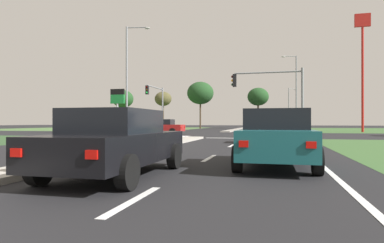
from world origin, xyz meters
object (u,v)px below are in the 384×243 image
traffic_signal_near_right (274,90)px  treeline_fourth (258,97)px  fastfood_pole_sign (362,48)px  fuel_price_totem (117,101)px  car_teal_third (276,137)px  traffic_signal_far_left (157,100)px  car_navy_near (272,129)px  treeline_third (200,93)px  car_blue_sixth (77,126)px  treeline_near (123,99)px  treeline_second (163,99)px  car_red_fifth (162,127)px  car_black_fourth (116,142)px  street_lamp_third (295,89)px  street_lamp_fourth (289,105)px  street_lamp_second (129,75)px

traffic_signal_near_right → treeline_fourth: 40.18m
treeline_fourth → fastfood_pole_sign: bearing=-57.5°
fuel_price_totem → car_teal_third: bearing=-56.2°
traffic_signal_far_left → fuel_price_totem: size_ratio=1.03×
car_navy_near → traffic_signal_near_right: size_ratio=0.82×
traffic_signal_far_left → fastfood_pole_sign: size_ratio=0.38×
treeline_third → car_blue_sixth: bearing=-107.2°
car_teal_third → treeline_near: (-30.26, 53.24, 5.23)m
car_teal_third → treeline_third: (-13.49, 51.63, 5.95)m
treeline_near → treeline_second: (7.98, 2.30, 0.01)m
car_navy_near → car_red_fifth: size_ratio=0.96×
car_black_fourth → street_lamp_third: bearing=81.5°
traffic_signal_far_left → treeline_near: bearing=122.9°
car_blue_sixth → traffic_signal_far_left: traffic_signal_far_left is taller
traffic_signal_far_left → street_lamp_fourth: street_lamp_fourth is taller
treeline_near → treeline_third: size_ratio=0.89×
car_black_fourth → traffic_signal_far_left: 31.16m
car_blue_sixth → traffic_signal_far_left: 9.65m
car_black_fourth → treeline_second: (-18.85, 58.02, 5.27)m
car_blue_sixth → street_lamp_third: 30.78m
car_black_fourth → treeline_third: 55.35m
car_navy_near → treeline_near: (-30.14, 43.14, 5.22)m
car_red_fifth → car_teal_third: bearing=-153.4°
traffic_signal_far_left → fastfood_pole_sign: bearing=18.0°
traffic_signal_far_left → street_lamp_second: (-1.08, -5.38, 2.21)m
fuel_price_totem → treeline_near: (-11.52, 25.29, 2.15)m
car_black_fourth → traffic_signal_far_left: traffic_signal_far_left is taller
treeline_second → street_lamp_third: bearing=-29.3°
car_blue_sixth → treeline_third: bearing=162.8°
car_navy_near → car_red_fifth: car_navy_near is taller
traffic_signal_far_left → treeline_third: (-0.27, 24.67, 2.93)m
car_blue_sixth → fastfood_pole_sign: (32.48, 10.48, 9.53)m
car_teal_third → treeline_second: bearing=111.9°
car_black_fourth → treeline_fourth: 58.48m
traffic_signal_near_right → treeline_near: bearing=128.9°
fastfood_pole_sign → treeline_second: (-32.80, 20.86, -4.27)m
traffic_signal_near_right → car_blue_sixth: bearing=158.9°
car_navy_near → traffic_signal_near_right: 6.31m
car_navy_near → treeline_third: 44.02m
treeline_third → treeline_second: bearing=156.0°
street_lamp_fourth → car_blue_sixth: bearing=-121.4°
car_navy_near → car_black_fourth: car_navy_near is taller
traffic_signal_far_left → car_red_fifth: bearing=-65.6°
treeline_second → traffic_signal_near_right: bearing=-60.8°
car_navy_near → street_lamp_fourth: street_lamp_fourth is taller
car_navy_near → treeline_fourth: size_ratio=0.54×
car_teal_third → fuel_price_totem: bearing=123.8°
street_lamp_third → traffic_signal_near_right: bearing=-96.9°
car_black_fourth → treeline_second: 61.23m
car_black_fourth → treeline_second: size_ratio=0.58×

